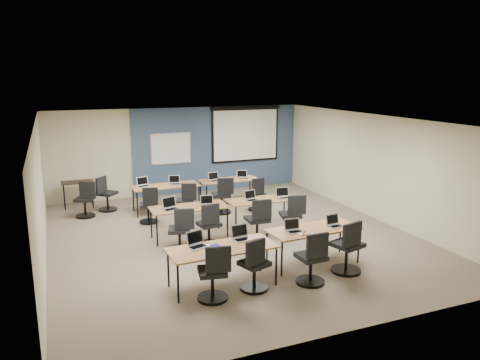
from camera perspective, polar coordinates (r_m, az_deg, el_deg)
name	(u,v)px	position (r m, az deg, el deg)	size (l,w,h in m)	color
floor	(231,237)	(10.96, -1.06, -6.91)	(8.00, 9.00, 0.02)	#6B6354
ceiling	(231,120)	(10.37, -1.12, 7.28)	(8.00, 9.00, 0.02)	white
wall_back	(180,151)	(14.80, -7.36, 3.53)	(8.00, 0.04, 2.70)	beige
wall_front	(347,246)	(6.75, 12.89, -7.80)	(8.00, 0.04, 2.70)	beige
wall_left	(40,197)	(9.92, -23.20, -1.91)	(0.04, 9.00, 2.70)	beige
wall_right	(376,167)	(12.55, 16.22, 1.50)	(0.04, 9.00, 2.70)	beige
blue_accent_panel	(218,149)	(15.13, -2.75, 3.82)	(5.50, 0.04, 2.70)	#3D5977
whiteboard	(171,149)	(14.64, -8.43, 3.80)	(1.28, 0.03, 0.98)	silver
projector_screen	(246,131)	(15.34, 0.68, 5.97)	(2.40, 0.10, 1.82)	black
training_table_front_left	(222,249)	(8.29, -2.18, -8.45)	(1.91, 0.79, 0.73)	brown
training_table_front_right	(313,230)	(9.36, 8.95, -6.10)	(1.83, 0.76, 0.73)	#966440
training_table_mid_left	(189,209)	(10.78, -6.22, -3.50)	(1.76, 0.74, 0.73)	olive
training_table_mid_right	(261,201)	(11.37, 2.62, -2.60)	(1.68, 0.70, 0.73)	brown
training_table_back_left	(166,187)	(12.94, -9.03, -0.85)	(1.81, 0.75, 0.73)	#996726
training_table_back_right	(229,181)	(13.51, -1.33, -0.13)	(1.68, 0.70, 0.73)	#A87D42
laptop_0	(197,243)	(8.31, -5.30, -7.64)	(0.35, 0.29, 0.26)	silver
mouse_0	(208,246)	(8.32, -3.89, -7.98)	(0.07, 0.10, 0.04)	white
task_chair_0	(214,277)	(7.89, -3.20, -11.77)	(0.52, 0.52, 1.00)	black
laptop_1	(241,236)	(8.63, 0.16, -6.82)	(0.34, 0.29, 0.26)	silver
mouse_1	(260,241)	(8.54, 2.41, -7.39)	(0.07, 0.11, 0.04)	white
task_chair_1	(255,269)	(8.22, 1.78, -10.77)	(0.52, 0.50, 0.98)	black
laptop_2	(294,229)	(9.08, 6.58, -5.92)	(0.31, 0.27, 0.24)	silver
mouse_2	(312,234)	(9.00, 8.74, -6.48)	(0.06, 0.10, 0.03)	white
task_chair_2	(312,262)	(8.55, 8.80, -9.89)	(0.53, 0.53, 1.00)	black
laptop_3	(334,223)	(9.53, 11.45, -5.22)	(0.30, 0.26, 0.23)	#ACACB8
mouse_3	(348,226)	(9.55, 13.05, -5.54)	(0.06, 0.09, 0.03)	white
task_chair_3	(348,251)	(9.13, 13.00, -8.44)	(0.58, 0.57, 1.05)	black
laptop_4	(170,206)	(10.61, -8.51, -3.21)	(0.35, 0.30, 0.27)	#AAABB7
mouse_4	(182,211)	(10.42, -7.10, -3.76)	(0.07, 0.11, 0.04)	white
task_chair_4	(181,234)	(9.98, -7.23, -6.53)	(0.52, 0.51, 0.99)	black
laptop_5	(208,203)	(10.82, -3.95, -2.83)	(0.30, 0.26, 0.23)	silver
mouse_5	(218,206)	(10.71, -2.68, -3.23)	(0.07, 0.10, 0.04)	white
task_chair_5	(209,228)	(10.28, -3.75, -5.88)	(0.50, 0.50, 0.99)	black
laptop_6	(251,198)	(11.25, 1.39, -2.19)	(0.30, 0.26, 0.23)	silver
mouse_6	(263,202)	(11.06, 2.79, -2.71)	(0.06, 0.10, 0.04)	white
task_chair_6	(258,224)	(10.48, 2.24, -5.40)	(0.55, 0.55, 1.02)	black
laptop_7	(284,195)	(11.51, 5.37, -1.89)	(0.33, 0.28, 0.25)	silver
mouse_7	(294,197)	(11.57, 6.65, -2.09)	(0.06, 0.10, 0.04)	white
task_chair_7	(292,219)	(10.95, 6.34, -4.72)	(0.53, 0.52, 1.00)	black
laptop_8	(143,184)	(12.92, -11.74, -0.49)	(0.33, 0.28, 0.25)	#B8B8C7
mouse_8	(156,186)	(12.79, -10.24, -0.78)	(0.06, 0.09, 0.03)	white
task_chair_8	(149,208)	(12.03, -11.05, -3.40)	(0.47, 0.47, 0.95)	black
laptop_9	(175,182)	(13.03, -7.93, -0.24)	(0.31, 0.26, 0.24)	#B0B0B5
mouse_9	(188,184)	(12.95, -6.40, -0.50)	(0.06, 0.09, 0.03)	white
task_chair_9	(186,204)	(12.29, -6.62, -2.89)	(0.51, 0.48, 0.96)	black
laptop_10	(214,179)	(13.31, -3.16, 0.14)	(0.32, 0.27, 0.24)	#B3B3B7
mouse_10	(223,181)	(13.21, -2.05, -0.16)	(0.06, 0.10, 0.03)	white
task_chair_10	(222,198)	(12.64, -2.16, -2.26)	(0.53, 0.53, 1.01)	black
laptop_11	(243,176)	(13.62, 0.35, 0.44)	(0.30, 0.26, 0.23)	silver
mouse_11	(255,178)	(13.64, 1.85, 0.25)	(0.07, 0.10, 0.04)	white
task_chair_11	(257,197)	(12.91, 2.07, -2.08)	(0.46, 0.46, 0.95)	black
blue_mousepad	(213,247)	(8.30, -3.34, -8.10)	(0.26, 0.22, 0.01)	navy
snack_bowl	(257,242)	(8.42, 2.14, -7.56)	(0.25, 0.25, 0.06)	brown
snack_plate	(301,234)	(9.00, 7.48, -6.49)	(0.17, 0.17, 0.01)	white
coffee_cup	(304,233)	(8.94, 7.75, -6.40)	(0.06, 0.06, 0.06)	silver
utility_table	(77,185)	(13.94, -19.20, -0.58)	(0.87, 0.48, 0.75)	black
spare_chair_a	(106,197)	(13.38, -16.03, -1.96)	(0.61, 0.51, 0.99)	black
spare_chair_b	(86,202)	(12.94, -18.30, -2.60)	(0.54, 0.51, 0.99)	black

